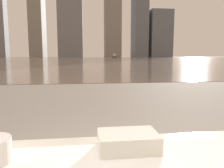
% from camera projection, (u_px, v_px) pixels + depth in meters
% --- Properties ---
extents(towel_stack, '(0.27, 0.19, 0.08)m').
position_uv_depth(towel_stack, '(128.00, 141.00, 1.01)').
color(towel_stack, silver).
rests_on(towel_stack, bathtub).
extents(harbor_water, '(180.00, 110.00, 0.01)m').
position_uv_depth(harbor_water, '(85.00, 59.00, 61.32)').
color(harbor_water, gray).
rests_on(harbor_water, ground_plane).
extents(harbor_boat_0, '(1.70, 4.07, 1.49)m').
position_uv_depth(harbor_boat_0, '(114.00, 57.00, 73.09)').
color(harbor_boat_0, '#4C4C51').
rests_on(harbor_boat_0, harbor_water).
extents(skyline_tower_0, '(6.19, 6.47, 29.16)m').
position_uv_depth(skyline_tower_0, '(0.00, 28.00, 109.28)').
color(skyline_tower_0, slate).
rests_on(skyline_tower_0, ground_plane).
extents(skyline_tower_1, '(6.47, 13.52, 35.59)m').
position_uv_depth(skyline_tower_1, '(37.00, 22.00, 111.14)').
color(skyline_tower_1, gray).
rests_on(skyline_tower_1, ground_plane).
extents(skyline_tower_4, '(7.00, 12.41, 39.36)m').
position_uv_depth(skyline_tower_4, '(140.00, 20.00, 117.51)').
color(skyline_tower_4, slate).
rests_on(skyline_tower_4, ground_plane).
extents(skyline_tower_5, '(11.65, 12.75, 24.85)m').
position_uv_depth(skyline_tower_5, '(159.00, 34.00, 119.82)').
color(skyline_tower_5, slate).
rests_on(skyline_tower_5, ground_plane).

